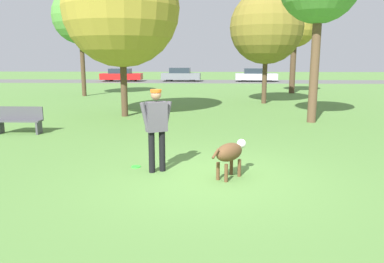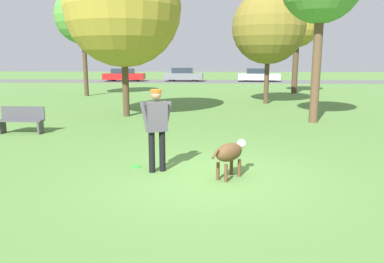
% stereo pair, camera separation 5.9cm
% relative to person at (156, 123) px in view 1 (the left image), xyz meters
% --- Properties ---
extents(ground_plane, '(120.00, 120.00, 0.00)m').
position_rel_person_xyz_m(ground_plane, '(1.02, -0.36, -1.03)').
color(ground_plane, '#56843D').
extents(far_road_strip, '(120.00, 6.00, 0.01)m').
position_rel_person_xyz_m(far_road_strip, '(1.02, 31.29, -1.02)').
color(far_road_strip, '#5B5B59').
rests_on(far_road_strip, ground_plane).
extents(person, '(0.65, 0.40, 1.72)m').
position_rel_person_xyz_m(person, '(0.00, 0.00, 0.00)').
color(person, black).
rests_on(person, ground_plane).
extents(dog, '(0.76, 0.91, 0.72)m').
position_rel_person_xyz_m(dog, '(1.50, -0.34, -0.52)').
color(dog, brown).
rests_on(dog, ground_plane).
extents(frisbee, '(0.21, 0.21, 0.02)m').
position_rel_person_xyz_m(frisbee, '(-0.51, 0.31, -1.02)').
color(frisbee, '#33D838').
rests_on(frisbee, ground_plane).
extents(tree_near_left, '(4.57, 4.57, 6.55)m').
position_rel_person_xyz_m(tree_near_left, '(-2.35, 7.58, 3.23)').
color(tree_near_left, '#4C3826').
rests_on(tree_near_left, ground_plane).
extents(tree_far_left, '(3.38, 3.38, 6.57)m').
position_rel_person_xyz_m(tree_far_left, '(-6.77, 15.88, 3.83)').
color(tree_far_left, '#4C3826').
rests_on(tree_far_left, ground_plane).
extents(tree_mid_center, '(3.73, 3.73, 5.77)m').
position_rel_person_xyz_m(tree_mid_center, '(4.01, 12.35, 2.87)').
color(tree_mid_center, '#4C3826').
rests_on(tree_mid_center, ground_plane).
extents(tree_far_right, '(2.85, 2.85, 5.92)m').
position_rel_person_xyz_m(tree_far_right, '(6.78, 18.42, 3.41)').
color(tree_far_right, '#4C3826').
rests_on(tree_far_right, ground_plane).
extents(parked_car_red, '(4.22, 1.89, 1.31)m').
position_rel_person_xyz_m(parked_car_red, '(-7.93, 31.22, -0.38)').
color(parked_car_red, red).
rests_on(parked_car_red, ground_plane).
extents(parked_car_grey, '(4.04, 2.00, 1.39)m').
position_rel_person_xyz_m(parked_car_grey, '(-1.76, 31.50, -0.35)').
color(parked_car_grey, slate).
rests_on(parked_car_grey, ground_plane).
extents(parked_car_silver, '(4.28, 1.89, 1.34)m').
position_rel_person_xyz_m(parked_car_silver, '(5.92, 31.25, -0.37)').
color(parked_car_silver, '#B7B7BC').
rests_on(parked_car_silver, ground_plane).
extents(park_bench, '(1.40, 0.41, 0.84)m').
position_rel_person_xyz_m(park_bench, '(-4.87, 3.89, -0.57)').
color(park_bench, '#47474C').
rests_on(park_bench, ground_plane).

